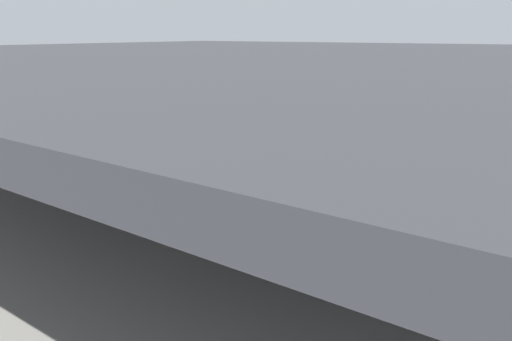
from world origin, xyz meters
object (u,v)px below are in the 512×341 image
airplane_main (276,156)px  airplane_distant (242,115)px  boarding_stairs (227,194)px  traffic_cone_orange (201,234)px  crew_worker_by_stairs (233,182)px  crew_worker_near_nose (173,233)px  baggage_tug (288,154)px

airplane_main → airplane_distant: (-20.89, 22.12, -0.04)m
boarding_stairs → traffic_cone_orange: size_ratio=7.39×
airplane_main → airplane_distant: size_ratio=1.04×
airplane_main → airplane_distant: airplane_main is taller
boarding_stairs → traffic_cone_orange: bearing=-67.5°
crew_worker_by_stairs → airplane_distant: bearing=123.4°
crew_worker_by_stairs → boarding_stairs: bearing=-65.7°
crew_worker_by_stairs → crew_worker_near_nose: bearing=-75.6°
boarding_stairs → baggage_tug: size_ratio=1.95×
crew_worker_by_stairs → airplane_main: bearing=67.1°
airplane_main → boarding_stairs: size_ratio=7.36×
boarding_stairs → baggage_tug: (-3.14, 19.62, -0.19)m
traffic_cone_orange → baggage_tug: baggage_tug is taller
airplane_distant → crew_worker_by_stairs: bearing=-56.6°
crew_worker_near_nose → baggage_tug: crew_worker_near_nose is taller
boarding_stairs → crew_worker_near_nose: bearing=-78.7°
crew_worker_by_stairs → traffic_cone_orange: (5.17, -12.20, -0.66)m
airplane_main → crew_worker_by_stairs: airplane_main is taller
airplane_distant → baggage_tug: airplane_distant is taller
crew_worker_near_nose → baggage_tug: bearing=99.9°
crew_worker_by_stairs → traffic_cone_orange: bearing=-67.0°
boarding_stairs → airplane_distant: bearing=122.5°
baggage_tug → traffic_cone_orange: bearing=-76.5°
airplane_main → crew_worker_near_nose: bearing=-86.6°
airplane_main → baggage_tug: airplane_main is taller
crew_worker_near_nose → boarding_stairs: bearing=101.3°
crew_worker_near_nose → airplane_distant: size_ratio=0.05×
airplane_main → crew_worker_near_nose: (1.20, -20.06, -2.37)m
traffic_cone_orange → baggage_tug: size_ratio=0.26×
airplane_main → crew_worker_by_stairs: 6.71m
boarding_stairs → crew_worker_by_stairs: boarding_stairs is taller
crew_worker_by_stairs → baggage_tug: bearing=95.9°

